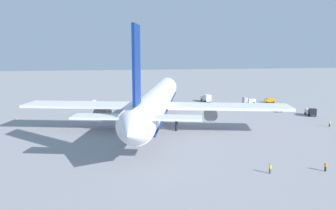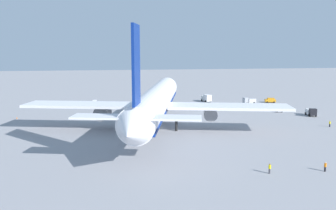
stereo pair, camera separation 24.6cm
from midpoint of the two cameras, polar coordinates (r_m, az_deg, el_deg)
ground_plane at (r=93.76m, az=-1.81°, el=-3.83°), size 600.00×600.00×0.00m
airliner at (r=91.15m, az=-1.94°, el=0.66°), size 78.94×69.63×25.51m
service_truck_0 at (r=142.16m, az=6.54°, el=1.19°), size 6.01×3.23×3.11m
service_truck_1 at (r=120.06m, az=22.97°, el=-1.07°), size 5.03×3.18×2.61m
service_truck_2 at (r=138.81m, az=13.53°, el=0.70°), size 2.70×5.19×2.75m
service_van at (r=145.36m, az=16.87°, el=0.79°), size 2.83×4.55×1.97m
baggage_cart_0 at (r=123.61m, az=18.21°, el=-0.85°), size 1.87×2.90×1.15m
baggage_cart_1 at (r=134.16m, az=-18.71°, el=-0.06°), size 3.48×2.54×1.48m
baggage_cart_2 at (r=140.02m, az=-12.21°, el=0.57°), size 3.35×1.87×1.44m
ground_worker_0 at (r=104.66m, az=25.63°, el=-2.86°), size 0.55×0.55×1.79m
ground_worker_1 at (r=129.54m, az=18.15°, el=-0.31°), size 0.53×0.53×1.70m
ground_worker_2 at (r=61.81m, az=16.84°, el=-10.17°), size 0.49×0.49×1.79m
ground_worker_4 at (r=66.30m, az=25.03°, el=-9.37°), size 0.47×0.47×1.71m
traffic_cone_0 at (r=116.15m, az=-24.02°, el=-1.97°), size 0.36×0.36×0.55m
traffic_cone_1 at (r=132.79m, az=-12.38°, el=-0.11°), size 0.36×0.36×0.55m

